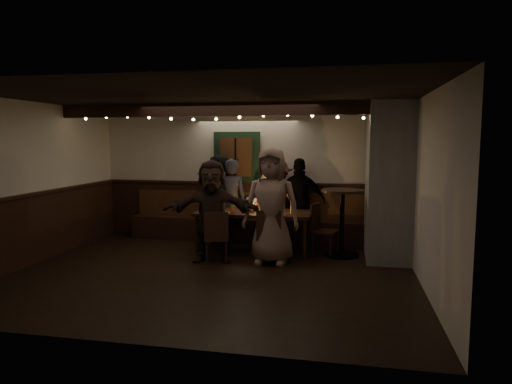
% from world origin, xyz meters
% --- Properties ---
extents(room, '(6.02, 5.01, 2.62)m').
position_xyz_m(room, '(1.07, 1.42, 1.07)').
color(room, black).
rests_on(room, ground).
extents(dining_table, '(2.03, 0.87, 0.88)m').
position_xyz_m(dining_table, '(0.35, 1.40, 0.66)').
color(dining_table, black).
rests_on(dining_table, ground).
extents(chair_near_left, '(0.49, 0.49, 0.86)m').
position_xyz_m(chair_near_left, '(-0.08, 0.50, 0.48)').
color(chair_near_left, black).
rests_on(chair_near_left, ground).
extents(chair_near_right, '(0.44, 0.44, 0.88)m').
position_xyz_m(chair_near_right, '(0.75, 0.67, 0.49)').
color(chair_near_right, black).
rests_on(chair_near_right, ground).
extents(chair_end, '(0.51, 0.51, 0.89)m').
position_xyz_m(chair_end, '(1.53, 1.44, 0.50)').
color(chair_end, black).
rests_on(chair_end, ground).
extents(high_top, '(0.72, 0.72, 1.15)m').
position_xyz_m(high_top, '(1.90, 1.40, 0.73)').
color(high_top, black).
rests_on(high_top, ground).
extents(person_a, '(0.84, 0.56, 1.71)m').
position_xyz_m(person_a, '(-0.48, 2.13, 0.85)').
color(person_a, black).
rests_on(person_a, ground).
extents(person_b, '(0.66, 0.50, 1.63)m').
position_xyz_m(person_b, '(-0.22, 2.05, 0.81)').
color(person_b, '#272733').
rests_on(person_b, ground).
extents(person_c, '(0.90, 0.81, 1.54)m').
position_xyz_m(person_c, '(0.41, 2.16, 0.77)').
color(person_c, beige).
rests_on(person_c, ground).
extents(person_d, '(1.13, 0.74, 1.63)m').
position_xyz_m(person_d, '(0.66, 2.05, 0.82)').
color(person_d, '#542126').
rests_on(person_d, ground).
extents(person_e, '(1.00, 0.50, 1.65)m').
position_xyz_m(person_e, '(1.10, 2.18, 0.82)').
color(person_e, black).
rests_on(person_e, ground).
extents(person_f, '(1.61, 0.74, 1.67)m').
position_xyz_m(person_f, '(-0.18, 0.62, 0.84)').
color(person_f, black).
rests_on(person_f, ground).
extents(person_g, '(0.94, 0.64, 1.87)m').
position_xyz_m(person_g, '(0.79, 0.69, 0.94)').
color(person_g, '#8A6A5C').
rests_on(person_g, ground).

